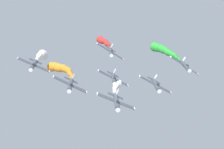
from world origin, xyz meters
TOP-DOWN VIEW (x-y plane):
  - airplane_lead at (-0.23, 16.75)m, footprint 8.90×10.35m
  - smoke_trail_lead at (-1.55, -1.29)m, footprint 3.48×15.95m
  - airplane_left_inner at (-10.84, 5.73)m, footprint 8.51×10.35m
  - airplane_right_inner at (10.71, 5.17)m, footprint 8.67×10.35m
  - smoke_trail_right_inner at (15.45, -19.18)m, footprint 9.42×24.79m
  - airplane_left_outer at (-0.62, -4.06)m, footprint 8.57×10.35m
  - airplane_right_outer at (-20.46, -5.00)m, footprint 8.23×10.35m
  - smoke_trail_right_outer at (-17.48, -26.84)m, footprint 6.67×21.66m
  - airplane_trailing at (21.07, -4.95)m, footprint 8.84×10.35m
  - smoke_trail_trailing at (21.39, -27.59)m, footprint 3.22×22.75m
  - airplane_high_slot at (-0.28, -14.93)m, footprint 8.26×10.35m
  - smoke_trail_high_slot at (1.51, -35.83)m, footprint 4.34×20.02m

SIDE VIEW (x-z plane):
  - smoke_trail_lead at x=-1.55m, z-range 71.88..75.58m
  - smoke_trail_right_inner at x=15.45m, z-range 71.82..76.50m
  - airplane_left_outer at x=-0.62m, z-range 72.44..77.32m
  - airplane_lead at x=-0.23m, z-range 73.04..77.21m
  - airplane_left_inner at x=-10.84m, z-range 73.23..78.23m
  - airplane_right_inner at x=10.71m, z-range 73.52..78.21m
  - smoke_trail_trailing at x=21.39m, z-range 73.77..79.33m
  - airplane_right_outer at x=-20.46m, z-range 75.23..80.71m
  - smoke_trail_right_outer at x=-17.48m, z-range 76.52..79.73m
  - airplane_trailing at x=21.07m, z-range 76.52..80.83m
  - smoke_trail_high_slot at x=1.51m, z-range 78.05..80.87m
  - airplane_high_slot at x=-0.28m, z-range 77.39..82.82m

